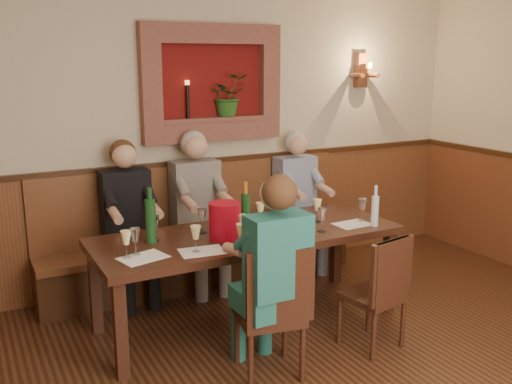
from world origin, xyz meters
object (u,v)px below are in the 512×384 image
at_px(spittoon_bucket, 225,220).
at_px(chair_near_left, 270,337).
at_px(person_bench_right, 299,213).
at_px(wine_bottle_green_b, 151,220).
at_px(dining_table, 248,241).
at_px(chair_near_right, 373,314).
at_px(person_chair_front, 271,294).
at_px(bench, 202,249).
at_px(person_bench_mid, 200,225).
at_px(wine_bottle_green_a, 246,211).
at_px(water_bottle, 375,210).
at_px(person_bench_left, 130,237).

bearing_deg(spittoon_bucket, chair_near_left, -91.02).
height_order(person_bench_right, wine_bottle_green_b, person_bench_right).
bearing_deg(dining_table, chair_near_left, -106.72).
relative_size(chair_near_right, person_chair_front, 0.62).
height_order(dining_table, bench, bench).
xyz_separation_m(chair_near_right, person_bench_mid, (-0.69, 1.63, 0.35)).
distance_m(wine_bottle_green_a, water_bottle, 1.05).
relative_size(spittoon_bucket, water_bottle, 0.82).
height_order(bench, chair_near_right, bench).
relative_size(chair_near_left, person_bench_right, 0.67).
bearing_deg(chair_near_right, person_bench_mid, 102.66).
bearing_deg(water_bottle, spittoon_bucket, 167.25).
bearing_deg(person_bench_left, spittoon_bucket, -61.36).
xyz_separation_m(person_bench_mid, water_bottle, (1.05, -1.16, 0.28)).
height_order(chair_near_right, wine_bottle_green_a, wine_bottle_green_a).
distance_m(dining_table, wine_bottle_green_b, 0.79).
xyz_separation_m(chair_near_right, wine_bottle_green_b, (-1.37, 0.89, 0.67)).
distance_m(dining_table, person_bench_left, 1.10).
xyz_separation_m(person_bench_mid, person_bench_right, (1.07, 0.00, -0.03)).
bearing_deg(person_chair_front, person_bench_right, 52.75).
bearing_deg(spittoon_bucket, bench, 77.61).
relative_size(wine_bottle_green_b, water_bottle, 1.23).
height_order(chair_near_left, wine_bottle_green_b, wine_bottle_green_b).
relative_size(chair_near_right, water_bottle, 2.55).
xyz_separation_m(bench, wine_bottle_green_a, (-0.00, -0.92, 0.58)).
distance_m(person_bench_mid, water_bottle, 1.59).
xyz_separation_m(chair_near_right, person_bench_right, (0.37, 1.63, 0.32)).
bearing_deg(person_bench_left, wine_bottle_green_b, -92.81).
height_order(person_bench_left, person_chair_front, person_bench_left).
bearing_deg(water_bottle, bench, 127.77).
bearing_deg(person_chair_front, wine_bottle_green_b, 120.31).
distance_m(person_bench_left, person_bench_mid, 0.64).
bearing_deg(wine_bottle_green_a, person_chair_front, -105.59).
xyz_separation_m(person_bench_left, person_bench_mid, (0.64, -0.00, 0.02)).
distance_m(bench, wine_bottle_green_a, 1.09).
height_order(person_bench_mid, wine_bottle_green_b, person_bench_mid).
height_order(bench, wine_bottle_green_a, wine_bottle_green_a).
bearing_deg(bench, wine_bottle_green_a, -90.22).
xyz_separation_m(person_bench_mid, wine_bottle_green_b, (-0.68, -0.74, 0.32)).
relative_size(dining_table, person_chair_front, 1.73).
bearing_deg(person_chair_front, person_bench_mid, 84.20).
relative_size(person_bench_right, water_bottle, 4.12).
xyz_separation_m(person_chair_front, wine_bottle_green_b, (-0.51, 0.88, 0.35)).
bearing_deg(wine_bottle_green_b, person_bench_left, 87.19).
bearing_deg(wine_bottle_green_a, chair_near_left, -105.96).
bearing_deg(water_bottle, wine_bottle_green_a, 160.37).
bearing_deg(bench, spittoon_bucket, -102.39).
bearing_deg(water_bottle, person_bench_right, 89.10).
relative_size(wine_bottle_green_a, water_bottle, 1.18).
relative_size(chair_near_left, wine_bottle_green_b, 2.24).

